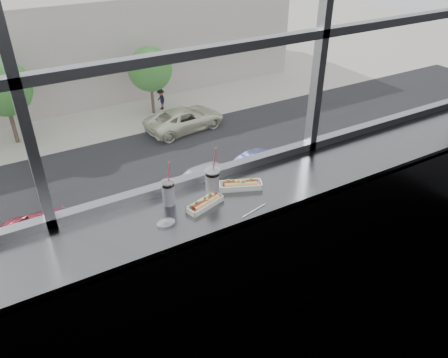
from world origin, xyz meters
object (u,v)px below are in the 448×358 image
car_far_c (185,116)px  car_near_c (57,222)px  pedestrian_d (161,97)px  soda_cup_left (168,192)px  tree_right (150,69)px  car_near_e (263,160)px  hotdog_tray_left (205,203)px  hotdog_tray_right (240,185)px  tree_center (3,88)px  loose_straw (254,211)px  wrapper (166,223)px  soda_cup_right (212,181)px  car_near_d (213,172)px

car_far_c → car_near_c: (-10.60, -8.00, -0.13)m
car_near_c → pedestrian_d: pedestrian_d is taller
soda_cup_left → tree_right: 31.21m
car_far_c → car_near_e: (1.27, -8.00, -0.10)m
hotdog_tray_left → hotdog_tray_right: size_ratio=0.91×
car_near_c → tree_right: size_ratio=1.09×
tree_center → hotdog_tray_left: bearing=-90.2°
loose_straw → wrapper: size_ratio=1.92×
tree_center → soda_cup_left: bearing=-90.6°
wrapper → tree_center: bearing=89.2°
hotdog_tray_left → car_near_c: 19.73m
pedestrian_d → tree_right: (-0.83, -0.36, 2.47)m
car_near_c → tree_center: tree_center is taller
hotdog_tray_right → tree_right: bearing=93.6°
tree_right → loose_straw: bearing=-109.1°
loose_straw → tree_right: (9.89, 28.50, -8.59)m
soda_cup_left → loose_straw: 0.56m
hotdog_tray_right → tree_center: (-0.20, 28.23, -8.23)m
soda_cup_right → car_near_d: soda_cup_right is taller
car_far_c → tree_right: (-0.81, 4.00, 2.38)m
car_near_c → pedestrian_d: (10.62, 12.36, 0.04)m
hotdog_tray_left → tree_center: size_ratio=0.05×
hotdog_tray_right → car_near_c: 19.67m
loose_straw → tree_center: (-0.14, 28.50, -8.21)m
tree_center → car_near_c: bearing=-88.9°
hotdog_tray_left → car_far_c: hotdog_tray_left is taller
tree_center → tree_right: size_ratio=1.11×
car_far_c → pedestrian_d: (0.02, 4.36, -0.09)m
car_near_d → tree_right: bearing=-9.1°
wrapper → pedestrian_d: 32.75m
car_far_c → pedestrian_d: size_ratio=3.21×
loose_straw → wrapper: 0.56m
soda_cup_right → loose_straw: bearing=-64.5°
tree_center → car_near_e: bearing=-44.7°
soda_cup_left → soda_cup_right: soda_cup_right is taller
tree_center → soda_cup_right: bearing=-90.0°
hotdog_tray_left → wrapper: 0.30m
soda_cup_left → car_near_d: (9.08, 16.15, -11.01)m
car_near_e → car_near_d: 3.33m
hotdog_tray_right → wrapper: size_ratio=2.83×
car_near_d → pedestrian_d: size_ratio=3.35×
soda_cup_right → tree_right: soda_cup_right is taller
loose_straw → tree_center: size_ratio=0.04×
pedestrian_d → tree_center: tree_center is taller
soda_cup_left → tree_right: size_ratio=0.06×
car_near_c → wrapper: bearing=-175.9°
hotdog_tray_right → car_near_d: size_ratio=0.05×
hotdog_tray_left → tree_right: (10.14, 28.29, -8.61)m
soda_cup_left → soda_cup_right: bearing=-10.3°
loose_straw → car_far_c: loose_straw is taller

